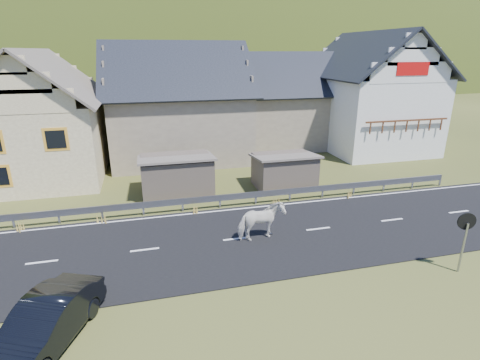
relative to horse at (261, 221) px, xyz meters
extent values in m
plane|color=#383D19|center=(-1.07, 0.28, -0.90)|extent=(160.00, 160.00, 0.00)
cube|color=black|center=(-1.07, 0.28, -0.88)|extent=(60.00, 7.00, 0.04)
cube|color=silver|center=(-1.07, 0.28, -0.86)|extent=(60.00, 6.60, 0.01)
cube|color=#93969B|center=(-1.07, 3.96, -0.32)|extent=(28.00, 0.08, 0.34)
cube|color=#93969B|center=(-11.07, 3.98, -0.55)|extent=(0.10, 0.06, 0.70)
cube|color=#93969B|center=(-9.07, 3.98, -0.55)|extent=(0.10, 0.06, 0.70)
cube|color=#93969B|center=(-7.07, 3.98, -0.55)|extent=(0.10, 0.06, 0.70)
cube|color=#93969B|center=(-5.07, 3.98, -0.55)|extent=(0.10, 0.06, 0.70)
cube|color=#93969B|center=(-3.07, 3.98, -0.55)|extent=(0.10, 0.06, 0.70)
cube|color=#93969B|center=(-1.07, 3.98, -0.55)|extent=(0.10, 0.06, 0.70)
cube|color=#93969B|center=(0.93, 3.98, -0.55)|extent=(0.10, 0.06, 0.70)
cube|color=#93969B|center=(2.93, 3.98, -0.55)|extent=(0.10, 0.06, 0.70)
cube|color=#93969B|center=(4.93, 3.98, -0.55)|extent=(0.10, 0.06, 0.70)
cube|color=#93969B|center=(6.93, 3.98, -0.55)|extent=(0.10, 0.06, 0.70)
cube|color=#93969B|center=(8.93, 3.98, -0.55)|extent=(0.10, 0.06, 0.70)
cube|color=#93969B|center=(10.93, 3.98, -0.55)|extent=(0.10, 0.06, 0.70)
cube|color=#93969B|center=(12.93, 3.98, -0.55)|extent=(0.10, 0.06, 0.70)
cube|color=brown|center=(-3.07, 6.78, 0.20)|extent=(4.30, 3.30, 2.40)
cube|color=brown|center=(3.43, 6.28, 0.10)|extent=(3.80, 2.90, 2.20)
cube|color=#FFEEB7|center=(-11.07, 12.28, 1.60)|extent=(7.00, 9.00, 5.00)
cube|color=gold|center=(-9.47, 7.78, 2.50)|extent=(1.30, 0.12, 1.30)
cube|color=gray|center=(-13.07, 13.78, 5.66)|extent=(0.70, 0.70, 2.40)
cube|color=gray|center=(-2.07, 15.28, 1.60)|extent=(10.00, 9.00, 5.00)
cube|color=gray|center=(7.93, 17.28, 1.40)|extent=(9.00, 8.00, 4.60)
cube|color=white|center=(13.93, 14.28, 2.10)|extent=(8.00, 10.00, 6.00)
cube|color=red|center=(13.93, 9.25, 5.90)|extent=(2.60, 0.06, 0.90)
cube|color=brown|center=(13.93, 9.03, 2.30)|extent=(6.80, 0.12, 0.12)
ellipsoid|color=#283C0F|center=(3.93, 180.28, -20.90)|extent=(440.00, 280.00, 260.00)
imported|color=silver|center=(0.00, 0.00, 0.00)|extent=(1.27, 2.18, 1.73)
imported|color=black|center=(-7.81, -4.52, -0.21)|extent=(2.99, 4.48, 1.40)
cylinder|color=#93969B|center=(6.57, -4.31, 0.11)|extent=(0.08, 0.08, 2.04)
cylinder|color=black|center=(6.57, -4.23, 1.19)|extent=(0.66, 0.24, 0.67)
cylinder|color=white|center=(6.57, -4.19, 1.19)|extent=(0.56, 0.19, 0.57)
camera|label=1|loc=(-4.59, -14.28, 7.14)|focal=28.00mm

